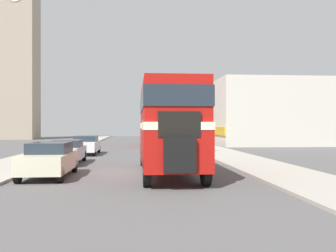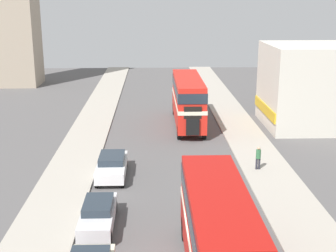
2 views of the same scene
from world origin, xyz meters
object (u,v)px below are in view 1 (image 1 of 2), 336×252
car_parked_mid (67,151)px  church_tower (20,13)px  double_decker_bus (168,121)px  car_parked_far (86,145)px  car_parked_near (49,159)px  pedestrian_walking (210,140)px  bus_distant (155,122)px

car_parked_mid → church_tower: 47.82m
double_decker_bus → car_parked_far: 13.34m
car_parked_near → pedestrian_walking: size_ratio=2.64×
bus_distant → car_parked_mid: (-6.10, -19.60, -1.92)m
double_decker_bus → car_parked_far: bearing=113.9°
double_decker_bus → church_tower: size_ratio=0.23×
bus_distant → pedestrian_walking: bus_distant is taller
double_decker_bus → pedestrian_walking: (4.56, 12.75, -1.40)m
bus_distant → car_parked_mid: bearing=-107.3°
bus_distant → pedestrian_walking: (3.94, -11.83, -1.62)m
double_decker_bus → bus_distant: bearing=88.6°
pedestrian_walking → church_tower: 45.85m
church_tower → car_parked_near: bearing=-71.9°
car_parked_near → car_parked_far: car_parked_near is taller
bus_distant → pedestrian_walking: 12.58m
car_parked_near → church_tower: church_tower is taller
car_parked_near → double_decker_bus: bearing=7.6°
double_decker_bus → car_parked_near: (-5.24, -0.70, -1.65)m
car_parked_mid → car_parked_far: car_parked_far is taller
car_parked_near → pedestrian_walking: pedestrian_walking is taller
pedestrian_walking → church_tower: church_tower is taller
car_parked_far → church_tower: church_tower is taller
pedestrian_walking → double_decker_bus: bearing=-109.7°
car_parked_near → church_tower: bearing=108.1°
car_parked_mid → church_tower: size_ratio=0.11×
car_parked_far → church_tower: 41.95m
double_decker_bus → car_parked_mid: 7.60m
car_parked_mid → pedestrian_walking: 12.70m
car_parked_near → car_parked_far: 12.80m
pedestrian_walking → car_parked_mid: bearing=-142.3°
double_decker_bus → bus_distant: size_ratio=0.88×
bus_distant → pedestrian_walking: size_ratio=6.60×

